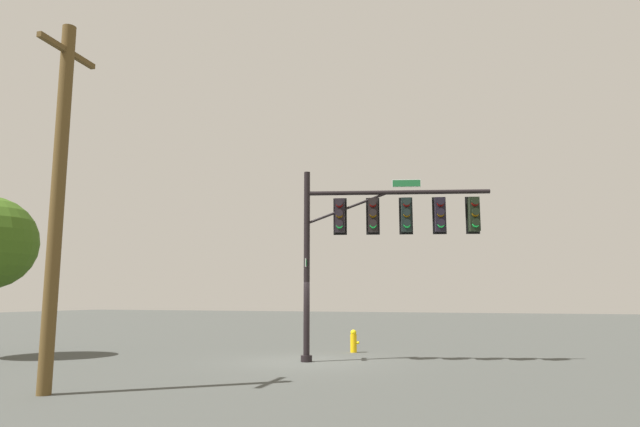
% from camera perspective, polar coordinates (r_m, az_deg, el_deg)
% --- Properties ---
extents(ground_plane, '(120.00, 120.00, 0.00)m').
position_cam_1_polar(ground_plane, '(18.33, -1.39, -14.82)').
color(ground_plane, '#41433F').
extents(signal_pole_assembly, '(5.92, 2.19, 6.13)m').
position_cam_1_polar(signal_pole_assembly, '(18.29, 6.66, -1.06)').
color(signal_pole_assembly, black).
rests_on(signal_pole_assembly, ground_plane).
extents(utility_pole, '(0.30, 1.80, 8.17)m').
position_cam_1_polar(utility_pole, '(13.59, -25.09, 1.57)').
color(utility_pole, brown).
rests_on(utility_pole, ground_plane).
extents(fire_hydrant, '(0.33, 0.24, 0.83)m').
position_cam_1_polar(fire_hydrant, '(21.36, 3.43, -12.81)').
color(fire_hydrant, yellow).
rests_on(fire_hydrant, ground_plane).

